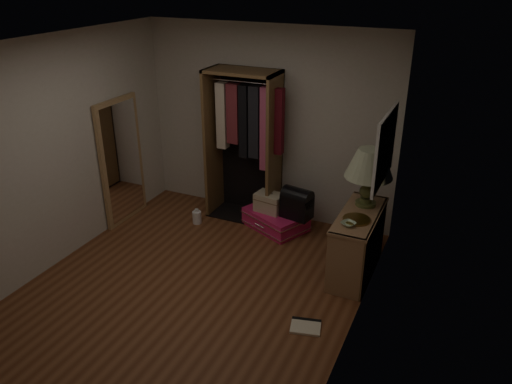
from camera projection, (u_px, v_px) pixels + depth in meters
ground at (196, 285)px, 5.57m from camera, size 4.00×4.00×0.00m
room_walls at (198, 159)px, 4.95m from camera, size 3.52×4.02×2.60m
console_bookshelf at (358, 240)px, 5.68m from camera, size 0.42×1.12×0.75m
open_wardrobe at (247, 134)px, 6.60m from camera, size 1.05×0.50×2.05m
floor_mirror at (122, 161)px, 6.68m from camera, size 0.06×0.80×1.70m
pink_suitcase at (276, 219)px, 6.73m from camera, size 0.97×0.86×0.24m
train_case at (269, 202)px, 6.63m from camera, size 0.40×0.31×0.27m
black_bag at (297, 202)px, 6.43m from camera, size 0.42×0.31×0.41m
table_lamp at (369, 165)px, 5.50m from camera, size 0.66×0.66×0.68m
brass_tray at (357, 219)px, 5.37m from camera, size 0.36×0.36×0.02m
ceramic_bowl at (348, 224)px, 5.25m from camera, size 0.20×0.20×0.04m
white_jug at (197, 217)px, 6.85m from camera, size 0.14×0.14×0.21m
floor_book at (306, 326)px, 4.92m from camera, size 0.34×0.30×0.03m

